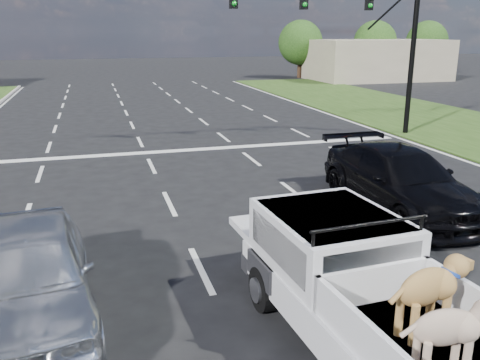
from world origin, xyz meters
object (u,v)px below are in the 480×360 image
object	(u,v)px
pickup_truck	(366,294)
black_coupe	(400,180)
traffic_signal	(363,21)
silver_sedan	(30,274)

from	to	relation	value
pickup_truck	black_coupe	distance (m)	6.39
traffic_signal	silver_sedan	distance (m)	16.89
pickup_truck	traffic_signal	bearing A→B (deg)	58.22
traffic_signal	pickup_truck	world-z (taller)	traffic_signal
traffic_signal	silver_sedan	world-z (taller)	traffic_signal
pickup_truck	silver_sedan	size ratio (longest dim) A/B	1.18
silver_sedan	black_coupe	bearing A→B (deg)	14.00
pickup_truck	silver_sedan	distance (m)	4.98
pickup_truck	silver_sedan	xyz separation A→B (m)	(-4.47, 2.20, -0.14)
silver_sedan	traffic_signal	bearing A→B (deg)	38.90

